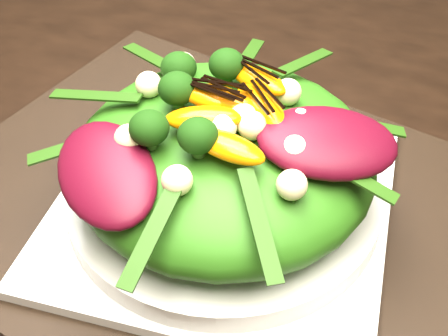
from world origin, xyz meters
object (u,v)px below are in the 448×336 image
(plate_base, at_px, (224,202))
(salad_bowl, at_px, (224,190))
(dining_table, at_px, (365,150))
(placemat, at_px, (224,208))
(orange_segment, at_px, (231,92))
(lettuce_mound, at_px, (224,156))

(plate_base, xyz_separation_m, salad_bowl, (0.00, 0.00, 0.01))
(dining_table, xyz_separation_m, salad_bowl, (-0.10, -0.14, 0.04))
(placemat, relative_size, orange_segment, 8.79)
(salad_bowl, bearing_deg, placemat, 116.57)
(plate_base, xyz_separation_m, lettuce_mound, (0.00, 0.00, 0.05))
(plate_base, bearing_deg, salad_bowl, 90.00)
(plate_base, bearing_deg, placemat, 104.04)
(plate_base, height_order, orange_segment, orange_segment)
(orange_segment, bearing_deg, salad_bowl, -87.02)
(placemat, relative_size, salad_bowl, 1.91)
(dining_table, height_order, salad_bowl, dining_table)
(dining_table, height_order, plate_base, dining_table)
(dining_table, xyz_separation_m, orange_segment, (-0.10, -0.12, 0.13))
(dining_table, bearing_deg, plate_base, -127.23)
(lettuce_mound, bearing_deg, placemat, 104.04)
(plate_base, relative_size, salad_bowl, 1.05)
(dining_table, bearing_deg, lettuce_mound, -127.23)
(placemat, bearing_deg, dining_table, 52.77)
(salad_bowl, xyz_separation_m, lettuce_mound, (0.00, -0.00, 0.04))
(placemat, xyz_separation_m, lettuce_mound, (0.00, -0.00, 0.06))
(lettuce_mound, bearing_deg, plate_base, 0.00)
(salad_bowl, height_order, orange_segment, orange_segment)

